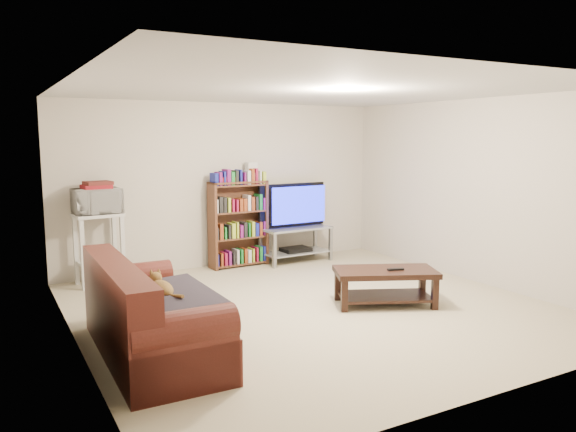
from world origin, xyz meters
TOP-DOWN VIEW (x-y plane):
  - floor at (0.00, 0.00)m, footprint 5.00×5.00m
  - ceiling at (0.00, 0.00)m, footprint 5.00×5.00m
  - wall_back at (0.00, 2.50)m, footprint 5.00×0.00m
  - wall_front at (0.00, -2.50)m, footprint 5.00×0.00m
  - wall_left at (-2.50, 0.00)m, footprint 0.00×5.00m
  - wall_right at (2.50, 0.00)m, footprint 0.00×5.00m
  - sofa at (-2.01, -0.48)m, footprint 0.88×1.99m
  - blanket at (-1.84, -0.61)m, footprint 0.83×1.04m
  - cat at (-1.84, -0.43)m, footprint 0.22×0.54m
  - coffee_table at (0.78, -0.30)m, footprint 1.27×0.99m
  - remote at (0.85, -0.39)m, footprint 0.19×0.10m
  - tv_stand at (1.00, 2.15)m, footprint 1.10×0.54m
  - television at (1.00, 2.15)m, footprint 1.16×0.21m
  - dvd_player at (1.00, 2.15)m, footprint 0.44×0.32m
  - bookshelf at (0.11, 2.30)m, footprint 0.89×0.32m
  - shelf_clutter at (0.21, 2.32)m, footprint 0.65×0.23m
  - microwave_stand at (-1.90, 2.20)m, footprint 0.62×0.48m
  - microwave at (-1.90, 2.20)m, footprint 0.61×0.44m
  - game_boxes at (-1.90, 2.20)m, footprint 0.37×0.33m

SIDE VIEW (x-z plane):
  - floor at x=0.00m, z-range 0.00..0.00m
  - dvd_player at x=1.00m, z-range 0.16..0.22m
  - coffee_table at x=0.78m, z-range 0.08..0.49m
  - sofa at x=-2.01m, z-range -0.12..0.72m
  - tv_stand at x=1.00m, z-range 0.09..0.63m
  - remote at x=0.85m, z-range 0.41..0.44m
  - blanket at x=-1.84m, z-range 0.42..0.60m
  - cat at x=-1.84m, z-range 0.49..0.65m
  - microwave_stand at x=-1.90m, z-range 0.13..1.07m
  - bookshelf at x=0.11m, z-range 0.02..1.29m
  - television at x=1.00m, z-range 0.54..1.20m
  - microwave at x=-1.90m, z-range 0.93..1.25m
  - wall_back at x=0.00m, z-range -1.30..3.70m
  - wall_front at x=0.00m, z-range -1.30..3.70m
  - wall_left at x=-2.50m, z-range -1.30..3.70m
  - wall_right at x=2.50m, z-range -1.30..3.70m
  - game_boxes at x=-1.90m, z-range 1.25..1.30m
  - shelf_clutter at x=0.21m, z-range 1.23..1.51m
  - ceiling at x=0.00m, z-range 2.40..2.40m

